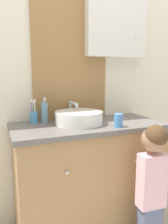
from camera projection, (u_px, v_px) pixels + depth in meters
name	position (u px, v px, depth m)	size (l,w,h in m)	color
wall_back	(78.00, 68.00, 1.86)	(3.20, 0.18, 2.50)	beige
vanity_counter	(89.00, 176.00, 1.73)	(1.16, 0.54, 0.86)	#A37A4C
sink_basin	(79.00, 117.00, 1.64)	(0.36, 0.42, 0.15)	white
toothbrush_holder	(34.00, 116.00, 1.67)	(0.06, 0.06, 0.18)	#4C93C6
soap_dispenser	(45.00, 112.00, 1.68)	(0.05, 0.05, 0.20)	#6B93B2
child_figure	(152.00, 176.00, 1.44)	(0.20, 0.44, 0.91)	slate
drinking_cup	(118.00, 120.00, 1.54)	(0.06, 0.06, 0.09)	#4789D1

